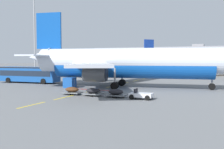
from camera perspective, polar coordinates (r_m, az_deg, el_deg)
The scene contains 10 objects.
apron_paint_markings at distance 51.44m, azimuth 4.15°, elevation -1.59°, with size 8.00×94.67×0.01m.
airliner_foreground at distance 40.76m, azimuth 3.42°, elevation 2.63°, with size 34.72×34.08×12.20m.
airliner_far_center at distance 104.47m, azimuth 1.48°, elevation 3.23°, with size 29.68×30.34×12.52m.
apron_shuttle_bus at distance 51.36m, azimuth -17.75°, elevation 0.20°, with size 12.22×3.81×3.00m.
catering_truck at distance 68.68m, azimuth -10.25°, elevation 1.02°, with size 7.14×5.92×3.14m.
ground_power_truck at distance 63.65m, azimuth -6.42°, elevation 0.86°, with size 7.40×4.70×3.14m.
baggage_train at distance 31.26m, azimuth -1.65°, elevation -3.91°, with size 11.63×1.77×1.14m.
uld_cargo_container at distance 41.43m, azimuth -9.24°, elevation -1.75°, with size 1.74×1.70×1.60m.
apron_light_mast_near at distance 86.52m, azimuth -16.66°, elevation 11.12°, with size 1.80×1.80×26.27m.
terminal_satellite at distance 153.31m, azimuth 13.27°, elevation 3.75°, with size 90.13×22.29×12.42m.
Camera 1 is at (35.65, -11.41, 4.58)m, focal length 41.79 mm.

